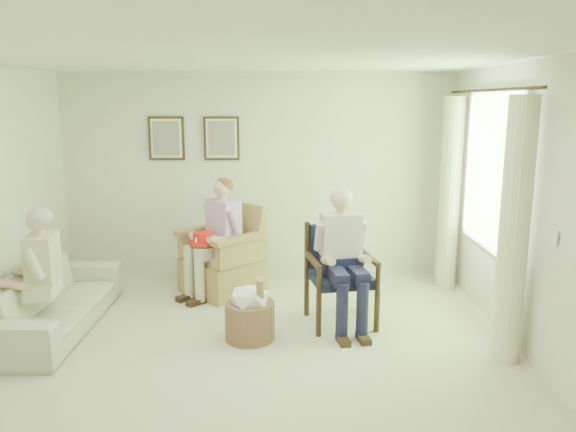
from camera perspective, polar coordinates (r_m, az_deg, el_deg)
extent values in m
plane|color=beige|center=(5.00, -4.71, -15.12)|extent=(5.50, 5.50, 0.00)
cube|color=silver|center=(7.27, -3.11, 4.13)|extent=(5.00, 0.04, 2.60)
cube|color=silver|center=(1.99, -12.16, -17.20)|extent=(5.00, 0.04, 2.60)
cube|color=silver|center=(5.01, 24.82, -0.37)|extent=(0.04, 5.50, 2.60)
cube|color=white|center=(4.48, -5.29, 16.08)|extent=(5.00, 5.50, 0.02)
cube|color=#2D6B23|center=(6.06, 20.09, 4.31)|extent=(0.02, 1.40, 1.50)
cube|color=white|center=(6.01, 20.53, 11.69)|extent=(0.04, 1.52, 0.06)
cube|color=white|center=(6.19, 19.50, -2.86)|extent=(0.04, 1.52, 0.06)
cylinder|color=#382114|center=(5.98, 19.72, 11.94)|extent=(0.03, 2.50, 0.03)
cylinder|color=#F1EABC|center=(5.17, 21.97, -1.50)|extent=(0.34, 0.34, 2.30)
cylinder|color=#F1EABC|center=(6.99, 16.09, 2.14)|extent=(0.34, 0.34, 2.30)
cube|color=#382114|center=(7.35, -12.23, 7.73)|extent=(0.45, 0.03, 0.55)
cube|color=silver|center=(7.33, -12.27, 7.71)|extent=(0.39, 0.01, 0.49)
cube|color=tan|center=(7.32, -12.28, 7.71)|extent=(0.33, 0.01, 0.43)
cube|color=#382114|center=(7.24, -6.76, 7.85)|extent=(0.45, 0.03, 0.55)
cube|color=silver|center=(7.21, -6.78, 7.84)|extent=(0.39, 0.01, 0.49)
cube|color=tan|center=(7.21, -6.79, 7.83)|extent=(0.33, 0.01, 0.43)
cube|color=#A98850|center=(6.78, -6.65, -6.00)|extent=(0.78, 0.76, 0.41)
cube|color=beige|center=(6.68, -6.73, -4.01)|extent=(0.60, 0.58, 0.10)
cube|color=#A98850|center=(6.95, -6.45, -1.01)|extent=(0.72, 0.22, 0.61)
cube|color=#A98850|center=(6.73, -9.76, -3.04)|extent=(0.10, 0.70, 0.29)
cube|color=#A98850|center=(6.65, -3.65, -3.08)|extent=(0.10, 0.70, 0.29)
cylinder|color=black|center=(5.56, 2.54, -9.84)|extent=(0.05, 0.05, 0.43)
cylinder|color=black|center=(5.61, 8.64, -9.74)|extent=(0.05, 0.05, 0.43)
cylinder|color=black|center=(6.07, 2.32, -7.93)|extent=(0.05, 0.05, 0.43)
cylinder|color=black|center=(6.12, 7.88, -7.87)|extent=(0.05, 0.05, 0.43)
cube|color=#161C31|center=(5.75, 5.40, -6.34)|extent=(0.57, 0.55, 0.10)
cube|color=#161C31|center=(5.92, 5.21, -3.11)|extent=(0.53, 0.07, 0.49)
imported|color=beige|center=(6.13, -22.74, -7.91)|extent=(2.02, 0.79, 0.59)
cube|color=beige|center=(6.64, -6.76, -2.70)|extent=(0.40, 0.26, 0.16)
cube|color=#D59EE0|center=(6.60, -6.80, -0.30)|extent=(0.39, 0.24, 0.46)
sphere|color=#DDAD8E|center=(6.52, -6.89, 2.87)|extent=(0.21, 0.21, 0.21)
ellipsoid|color=brown|center=(6.54, -6.87, 3.12)|extent=(0.22, 0.22, 0.18)
cube|color=beige|center=(6.45, -7.86, -3.60)|extent=(0.14, 0.44, 0.13)
cube|color=beige|center=(6.43, -6.09, -3.62)|extent=(0.14, 0.44, 0.13)
cylinder|color=beige|center=(6.34, -8.04, -6.49)|extent=(0.12, 0.12, 0.51)
cylinder|color=beige|center=(6.32, -6.23, -6.52)|extent=(0.12, 0.12, 0.51)
cube|color=#1A1A3A|center=(5.70, 5.43, -4.81)|extent=(0.40, 0.26, 0.16)
cube|color=silver|center=(5.65, 5.46, -2.03)|extent=(0.39, 0.24, 0.46)
sphere|color=#DDAD8E|center=(5.56, 5.55, 1.65)|extent=(0.21, 0.21, 0.21)
ellipsoid|color=#B7B2AD|center=(5.58, 5.53, 1.95)|extent=(0.22, 0.22, 0.18)
cube|color=#1A1A3A|center=(5.50, 4.58, -5.97)|extent=(0.14, 0.44, 0.13)
cube|color=#1A1A3A|center=(5.51, 6.67, -5.95)|extent=(0.14, 0.44, 0.13)
cylinder|color=#1A1A3A|center=(5.40, 4.70, -9.55)|extent=(0.12, 0.12, 0.54)
cylinder|color=#1A1A3A|center=(5.42, 6.84, -9.51)|extent=(0.12, 0.12, 0.54)
cube|color=beige|center=(5.86, -23.74, -6.56)|extent=(0.42, 0.26, 0.16)
cube|color=beige|center=(5.81, -23.89, -3.87)|extent=(0.41, 0.24, 0.46)
sphere|color=#DDAD8E|center=(5.71, -24.24, -0.31)|extent=(0.21, 0.21, 0.21)
ellipsoid|color=#B7B2AD|center=(5.73, -24.16, -0.02)|extent=(0.22, 0.22, 0.18)
cube|color=beige|center=(5.73, -25.50, -7.65)|extent=(0.14, 0.44, 0.13)
cube|color=beige|center=(5.65, -23.66, -7.76)|extent=(0.14, 0.44, 0.13)
cylinder|color=beige|center=(5.64, -26.17, -10.50)|extent=(0.12, 0.12, 0.42)
cylinder|color=beige|center=(5.56, -24.29, -10.66)|extent=(0.12, 0.12, 0.42)
cylinder|color=red|center=(6.46, -8.60, -2.70)|extent=(0.31, 0.31, 0.04)
cylinder|color=red|center=(6.44, -8.62, -2.19)|extent=(0.23, 0.23, 0.12)
cube|color=white|center=(6.43, -7.58, -2.19)|extent=(0.05, 0.01, 0.05)
cube|color=white|center=(6.53, -7.97, -1.98)|extent=(0.03, 0.04, 0.05)
cube|color=white|center=(6.55, -9.00, -1.97)|extent=(0.03, 0.04, 0.05)
cube|color=white|center=(6.46, -9.65, -2.18)|extent=(0.04, 0.01, 0.05)
cube|color=white|center=(6.35, -9.28, -2.40)|extent=(0.03, 0.04, 0.05)
cube|color=white|center=(6.33, -8.23, -2.41)|extent=(0.03, 0.04, 0.05)
cylinder|color=#A47459|center=(5.47, -3.89, -10.57)|extent=(0.60, 0.60, 0.37)
ellipsoid|color=white|center=(5.38, -3.93, -8.24)|extent=(0.42, 0.42, 0.25)
cylinder|color=#A57F56|center=(5.33, -2.83, -8.44)|extent=(0.19, 0.34, 0.55)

